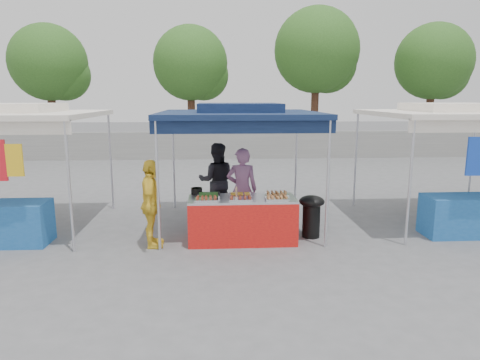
{
  "coord_description": "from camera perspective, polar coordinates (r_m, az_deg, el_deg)",
  "views": [
    {
      "loc": [
        -0.51,
        -7.84,
        2.69
      ],
      "look_at": [
        0.0,
        0.6,
        1.05
      ],
      "focal_mm": 32.0,
      "sensor_mm": 36.0,
      "label": 1
    }
  ],
  "objects": [
    {
      "name": "crate_stacked",
      "position": [
        8.7,
        1.12,
        -3.89
      ],
      "size": [
        0.48,
        0.34,
        0.29
      ],
      "primitive_type": "cube",
      "color": "#153FB1",
      "rests_on": "crate_right"
    },
    {
      "name": "crate_left",
      "position": [
        8.62,
        -1.75,
        -6.07
      ],
      "size": [
        0.54,
        0.38,
        0.33
      ],
      "primitive_type": "cube",
      "color": "#153FB1",
      "rests_on": "ground_plane"
    },
    {
      "name": "neighbor_stall_right",
      "position": [
        9.85,
        27.2,
        3.41
      ],
      "size": [
        3.2,
        3.2,
        2.57
      ],
      "color": "silver",
      "rests_on": "ground_plane"
    },
    {
      "name": "back_wall",
      "position": [
        18.96,
        -1.89,
        4.65
      ],
      "size": [
        40.0,
        0.25,
        1.2
      ],
      "primitive_type": "cube",
      "color": "gray",
      "rests_on": "ground_plane"
    },
    {
      "name": "customer_person",
      "position": [
        7.85,
        -11.74,
        -3.15
      ],
      "size": [
        0.44,
        0.96,
        1.61
      ],
      "primitive_type": "imported",
      "rotation": [
        0.0,
        0.0,
        1.63
      ],
      "color": "yellow",
      "rests_on": "ground_plane"
    },
    {
      "name": "tree_1",
      "position": [
        21.1,
        -6.21,
        14.82
      ],
      "size": [
        3.56,
        3.51,
        6.03
      ],
      "color": "#46291B",
      "rests_on": "ground_plane"
    },
    {
      "name": "skewer_cup",
      "position": [
        7.64,
        -0.47,
        -2.61
      ],
      "size": [
        0.07,
        0.07,
        0.09
      ],
      "primitive_type": "cylinder",
      "color": "silver",
      "rests_on": "vendor_table"
    },
    {
      "name": "helper_man",
      "position": [
        9.61,
        -3.13,
        -0.08
      ],
      "size": [
        0.83,
        0.65,
        1.7
      ],
      "primitive_type": "imported",
      "rotation": [
        0.0,
        0.0,
        3.13
      ],
      "color": "black",
      "rests_on": "ground_plane"
    },
    {
      "name": "vendor_woman",
      "position": [
        8.67,
        0.26,
        -1.28
      ],
      "size": [
        0.64,
        0.44,
        1.7
      ],
      "primitive_type": "imported",
      "rotation": [
        0.0,
        0.0,
        3.08
      ],
      "color": "#965F8B",
      "rests_on": "ground_plane"
    },
    {
      "name": "food_tray_fr",
      "position": [
        7.79,
        4.92,
        -2.46
      ],
      "size": [
        0.42,
        0.3,
        0.07
      ],
      "color": "silver",
      "rests_on": "vendor_table"
    },
    {
      "name": "food_tray_br",
      "position": [
        8.11,
        4.96,
        -1.93
      ],
      "size": [
        0.42,
        0.3,
        0.07
      ],
      "color": "silver",
      "rests_on": "vendor_table"
    },
    {
      "name": "crate_right",
      "position": [
        8.78,
        1.12,
        -5.8
      ],
      "size": [
        0.52,
        0.36,
        0.31
      ],
      "primitive_type": "cube",
      "color": "#153FB1",
      "rests_on": "ground_plane"
    },
    {
      "name": "main_canopy",
      "position": [
        8.83,
        -0.15,
        8.9
      ],
      "size": [
        3.2,
        3.2,
        2.57
      ],
      "color": "silver",
      "rests_on": "ground_plane"
    },
    {
      "name": "neighbor_stall_left",
      "position": [
        9.37,
        -28.65,
        2.96
      ],
      "size": [
        3.2,
        3.2,
        2.57
      ],
      "color": "silver",
      "rests_on": "ground_plane"
    },
    {
      "name": "wok_burner",
      "position": [
        8.43,
        9.51,
        -4.29
      ],
      "size": [
        0.49,
        0.49,
        0.83
      ],
      "rotation": [
        0.0,
        0.0,
        -0.28
      ],
      "color": "black",
      "rests_on": "ground_plane"
    },
    {
      "name": "food_tray_fm",
      "position": [
        7.73,
        0.07,
        -2.54
      ],
      "size": [
        0.42,
        0.3,
        0.07
      ],
      "color": "silver",
      "rests_on": "vendor_table"
    },
    {
      "name": "food_tray_bm",
      "position": [
        8.05,
        0.04,
        -1.97
      ],
      "size": [
        0.42,
        0.3,
        0.07
      ],
      "color": "silver",
      "rests_on": "vendor_table"
    },
    {
      "name": "food_tray_fl",
      "position": [
        7.71,
        -4.49,
        -2.59
      ],
      "size": [
        0.42,
        0.3,
        0.07
      ],
      "color": "silver",
      "rests_on": "vendor_table"
    },
    {
      "name": "vendor_table",
      "position": [
        8.08,
        0.3,
        -5.3
      ],
      "size": [
        2.0,
        0.8,
        0.85
      ],
      "color": "red",
      "rests_on": "ground_plane"
    },
    {
      "name": "cooking_pot",
      "position": [
        8.27,
        -5.81,
        -1.48
      ],
      "size": [
        0.22,
        0.22,
        0.13
      ],
      "primitive_type": "cylinder",
      "color": "black",
      "rests_on": "vendor_table"
    },
    {
      "name": "tree_3",
      "position": [
        23.13,
        24.63,
        13.79
      ],
      "size": [
        3.62,
        3.58,
        6.16
      ],
      "color": "#46291B",
      "rests_on": "ground_plane"
    },
    {
      "name": "ground_plane",
      "position": [
        8.3,
        0.25,
        -7.93
      ],
      "size": [
        80.0,
        80.0,
        0.0
      ],
      "primitive_type": "plane",
      "color": "slate"
    },
    {
      "name": "tree_2",
      "position": [
        21.36,
        10.52,
        16.19
      ],
      "size": [
        3.99,
        3.99,
        6.86
      ],
      "color": "#46291B",
      "rests_on": "ground_plane"
    },
    {
      "name": "food_tray_bl",
      "position": [
        8.02,
        -4.23,
        -2.06
      ],
      "size": [
        0.42,
        0.3,
        0.07
      ],
      "color": "silver",
      "rests_on": "vendor_table"
    },
    {
      "name": "tree_0",
      "position": [
        22.28,
        -23.74,
        13.75
      ],
      "size": [
        3.56,
        3.5,
        6.02
      ],
      "color": "#46291B",
      "rests_on": "ground_plane"
    }
  ]
}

